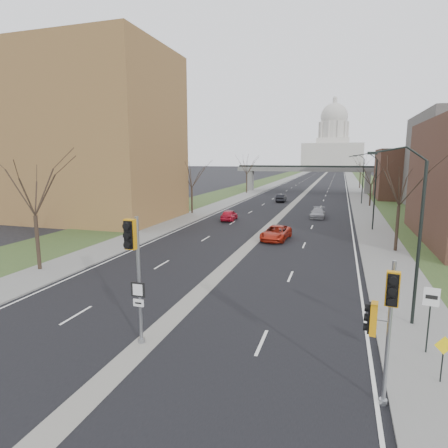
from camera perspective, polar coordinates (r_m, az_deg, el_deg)
The scene contains 28 objects.
ground at distance 17.75m, azimuth -12.54°, elevation -17.90°, with size 700.00×700.00×0.00m, color black.
road_surface at distance 163.91m, azimuth 14.57°, elevation 6.84°, with size 20.00×600.00×0.01m, color black.
median_strip at distance 163.91m, azimuth 14.57°, elevation 6.84°, with size 1.20×600.00×0.02m, color gray.
sidewalk_right at distance 163.75m, azimuth 18.79°, elevation 6.65°, with size 4.00×600.00×0.12m, color gray.
sidewalk_left at distance 164.93m, azimuth 10.37°, elevation 7.03°, with size 4.00×600.00×0.12m, color gray.
grass_verge_right at distance 164.01m, azimuth 20.90°, elevation 6.52°, with size 8.00×600.00×0.10m, color #2A411E.
grass_verge_left at distance 165.77m, azimuth 8.30°, elevation 7.10°, with size 8.00×600.00×0.10m, color #2A411E.
apartment_building at distance 55.31m, azimuth -21.23°, elevation 12.23°, with size 25.00×16.00×22.00m, color brown.
commercial_block_far at distance 84.72m, azimuth 26.97°, elevation 6.76°, with size 14.00×14.00×10.00m, color #4E3324.
pedestrian_bridge at distance 93.91m, azimuth 12.49°, elevation 7.73°, with size 34.00×3.00×6.45m.
capitol at distance 333.76m, azimuth 16.24°, elevation 11.43°, with size 48.00×42.00×55.75m.
streetlight_near at distance 19.77m, azimuth 25.94°, elevation 5.28°, with size 2.61×0.20×8.70m.
streetlight_mid at distance 45.62m, azimuth 21.19°, elevation 7.75°, with size 2.61×0.20×8.70m.
streetlight_far at distance 71.57m, azimuth 19.87°, elevation 8.42°, with size 2.61×0.20×8.70m.
tree_left_a at distance 30.13m, azimuth -27.20°, elevation 5.87°, with size 7.20×7.20×9.40m.
tree_left_b at distance 55.67m, azimuth -4.97°, elevation 7.92°, with size 6.75×6.75×8.81m.
tree_left_c at distance 88.06m, azimuth 3.51°, elevation 9.24°, with size 7.65×7.65×9.99m.
tree_right_a at distance 35.88m, azimuth 25.39°, elevation 6.51°, with size 7.20×7.20×9.40m.
tree_right_b at distance 68.72m, azimuth 21.60°, elevation 7.32°, with size 6.30×6.30×8.22m.
tree_right_c at distance 108.62m, azimuth 20.16°, elevation 8.80°, with size 7.65×7.65×9.99m.
signal_pole_median at distance 16.45m, azimuth -13.52°, elevation -5.09°, with size 0.67×0.94×5.79m.
signal_pole_right at distance 13.39m, azimuth 23.19°, elevation -12.47°, with size 0.87×0.99×5.05m.
speed_limit_sign at distance 18.07m, azimuth 28.91°, elevation -11.17°, with size 0.62×0.11×2.87m.
warning_sign at distance 16.42m, azimuth 30.42°, elevation -16.50°, with size 0.69×0.19×1.80m.
car_left_near at distance 49.94m, azimuth 0.79°, elevation 1.38°, with size 1.72×4.27×1.45m, color red.
car_left_far at distance 72.14m, azimuth 8.72°, elevation 3.94°, with size 1.54×4.42×1.46m, color black.
car_right_near at distance 38.46m, azimuth 7.92°, elevation -1.35°, with size 2.38×5.16×1.43m, color #AB2312.
car_right_mid at distance 53.75m, azimuth 14.11°, elevation 1.65°, with size 1.92×4.71×1.37m, color gray.
Camera 1 is at (8.04, -13.50, 8.25)m, focal length 30.00 mm.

